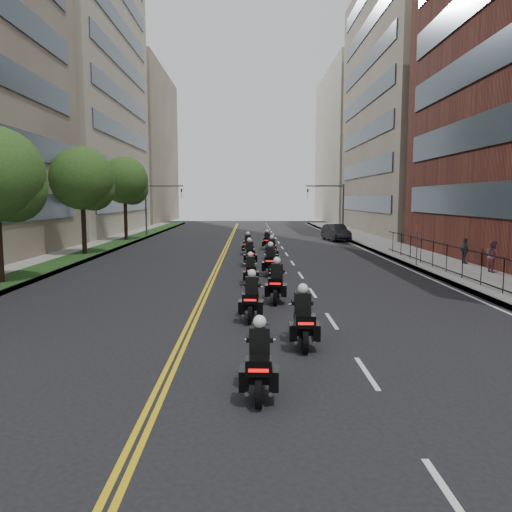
% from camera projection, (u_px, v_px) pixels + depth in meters
% --- Properties ---
extents(ground, '(160.00, 160.00, 0.00)m').
position_uv_depth(ground, '(230.00, 374.00, 11.65)').
color(ground, black).
rests_on(ground, ground).
extents(sidewalk_right, '(4.00, 90.00, 0.15)m').
position_uv_depth(sidewalk_right, '(406.00, 253.00, 36.64)').
color(sidewalk_right, gray).
rests_on(sidewalk_right, ground).
extents(sidewalk_left, '(4.00, 90.00, 0.15)m').
position_uv_depth(sidewalk_left, '(78.00, 254.00, 36.31)').
color(sidewalk_left, gray).
rests_on(sidewalk_left, ground).
extents(grass_strip, '(2.00, 90.00, 0.04)m').
position_uv_depth(grass_strip, '(89.00, 252.00, 36.31)').
color(grass_strip, '#163C16').
rests_on(grass_strip, sidewalk_left).
extents(building_right_tan, '(15.11, 28.00, 30.00)m').
position_uv_depth(building_right_tan, '(430.00, 104.00, 57.90)').
color(building_right_tan, '#746355').
rests_on(building_right_tan, ground).
extents(building_right_far, '(15.00, 28.00, 26.00)m').
position_uv_depth(building_right_far, '(368.00, 148.00, 87.93)').
color(building_right_far, '#ACA18B').
rests_on(building_right_far, ground).
extents(building_left_mid, '(16.11, 28.00, 34.00)m').
position_uv_depth(building_left_mid, '(53.00, 85.00, 57.07)').
color(building_left_mid, '#ACA18B').
rests_on(building_left_mid, ground).
extents(building_left_far, '(16.00, 28.00, 26.00)m').
position_uv_depth(building_left_far, '(121.00, 147.00, 87.33)').
color(building_left_far, '#746355').
rests_on(building_left_far, ground).
extents(iron_fence, '(0.05, 28.00, 1.50)m').
position_uv_depth(iron_fence, '(472.00, 266.00, 23.62)').
color(iron_fence, black).
rests_on(iron_fence, sidewalk_right).
extents(street_trees, '(4.40, 38.40, 7.98)m').
position_uv_depth(street_trees, '(54.00, 180.00, 29.39)').
color(street_trees, black).
rests_on(street_trees, ground).
extents(traffic_signal_right, '(4.09, 0.20, 5.60)m').
position_uv_depth(traffic_signal_right, '(334.00, 202.00, 53.08)').
color(traffic_signal_right, '#3F3F44').
rests_on(traffic_signal_right, ground).
extents(traffic_signal_left, '(4.09, 0.20, 5.60)m').
position_uv_depth(traffic_signal_left, '(155.00, 202.00, 52.81)').
color(traffic_signal_left, '#3F3F44').
rests_on(traffic_signal_left, ground).
extents(motorcycle_0, '(0.53, 2.24, 1.65)m').
position_uv_depth(motorcycle_0, '(259.00, 363.00, 10.40)').
color(motorcycle_0, black).
rests_on(motorcycle_0, ground).
extents(motorcycle_1, '(0.55, 2.34, 1.73)m').
position_uv_depth(motorcycle_1, '(303.00, 321.00, 13.83)').
color(motorcycle_1, black).
rests_on(motorcycle_1, ground).
extents(motorcycle_2, '(0.57, 2.29, 1.69)m').
position_uv_depth(motorcycle_2, '(252.00, 300.00, 16.88)').
color(motorcycle_2, black).
rests_on(motorcycle_2, ground).
extents(motorcycle_3, '(0.69, 2.40, 1.77)m').
position_uv_depth(motorcycle_3, '(277.00, 284.00, 19.76)').
color(motorcycle_3, black).
rests_on(motorcycle_3, ground).
extents(motorcycle_4, '(0.49, 2.10, 1.55)m').
position_uv_depth(motorcycle_4, '(251.00, 272.00, 23.74)').
color(motorcycle_4, black).
rests_on(motorcycle_4, ground).
extents(motorcycle_5, '(0.64, 2.42, 1.79)m').
position_uv_depth(motorcycle_5, '(270.00, 262.00, 26.51)').
color(motorcycle_5, black).
rests_on(motorcycle_5, ground).
extents(motorcycle_6, '(0.61, 2.32, 1.71)m').
position_uv_depth(motorcycle_6, '(250.00, 255.00, 30.20)').
color(motorcycle_6, black).
rests_on(motorcycle_6, ground).
extents(motorcycle_7, '(0.51, 2.22, 1.64)m').
position_uv_depth(motorcycle_7, '(272.00, 250.00, 33.17)').
color(motorcycle_7, black).
rests_on(motorcycle_7, ground).
extents(motorcycle_8, '(0.58, 2.24, 1.66)m').
position_uv_depth(motorcycle_8, '(248.00, 245.00, 36.53)').
color(motorcycle_8, black).
rests_on(motorcycle_8, ground).
extents(motorcycle_9, '(0.57, 2.17, 1.60)m').
position_uv_depth(motorcycle_9, '(267.00, 241.00, 40.07)').
color(motorcycle_9, black).
rests_on(motorcycle_9, ground).
extents(parked_sedan, '(2.33, 5.03, 1.60)m').
position_uv_depth(parked_sedan, '(336.00, 232.00, 48.30)').
color(parked_sedan, black).
rests_on(parked_sedan, ground).
extents(pedestrian_b, '(0.71, 0.88, 1.71)m').
position_uv_depth(pedestrian_b, '(493.00, 256.00, 26.65)').
color(pedestrian_b, '#854854').
rests_on(pedestrian_b, sidewalk_right).
extents(pedestrian_c, '(0.42, 0.92, 1.54)m').
position_uv_depth(pedestrian_c, '(465.00, 251.00, 30.13)').
color(pedestrian_c, '#43444B').
rests_on(pedestrian_c, sidewalk_right).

